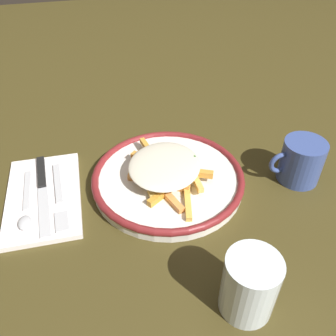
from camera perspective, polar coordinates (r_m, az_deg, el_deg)
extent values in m
plane|color=#3D3416|center=(0.69, 0.00, -2.53)|extent=(2.60, 2.60, 0.00)
cylinder|color=silver|center=(0.69, 0.00, -1.92)|extent=(0.28, 0.28, 0.02)
torus|color=maroon|center=(0.68, 0.00, -1.29)|extent=(0.29, 0.29, 0.01)
cube|color=#E2B856|center=(0.65, -2.94, -2.92)|extent=(0.02, 0.07, 0.01)
cube|color=gold|center=(0.63, 3.13, -5.24)|extent=(0.03, 0.09, 0.01)
cube|color=#DF9848|center=(0.70, -5.08, 0.42)|extent=(0.04, 0.08, 0.01)
cube|color=#C4872B|center=(0.64, -0.34, -3.75)|extent=(0.08, 0.06, 0.01)
cube|color=#EFB453|center=(0.65, 4.35, -1.75)|extent=(0.01, 0.07, 0.01)
cube|color=orange|center=(0.65, -0.31, -2.54)|extent=(0.08, 0.06, 0.01)
cube|color=gold|center=(0.68, 2.08, -0.34)|extent=(0.02, 0.06, 0.01)
cube|color=gold|center=(0.69, 0.62, 0.17)|extent=(0.07, 0.07, 0.01)
cube|color=gold|center=(0.66, 3.98, -0.70)|extent=(0.07, 0.04, 0.01)
cube|color=gold|center=(0.69, 0.51, -0.17)|extent=(0.06, 0.09, 0.01)
cube|color=#D68E43|center=(0.67, 0.86, 0.10)|extent=(0.09, 0.04, 0.01)
cube|color=gold|center=(0.68, 0.64, 0.86)|extent=(0.05, 0.07, 0.01)
cube|color=gold|center=(0.68, -0.80, -0.87)|extent=(0.08, 0.04, 0.01)
cube|color=gold|center=(0.71, -2.93, 2.66)|extent=(0.03, 0.08, 0.01)
cube|color=gold|center=(0.70, 0.06, 0.54)|extent=(0.05, 0.07, 0.01)
cube|color=gold|center=(0.66, -0.95, -0.77)|extent=(0.07, 0.03, 0.01)
cube|color=gold|center=(0.69, -3.66, 1.39)|extent=(0.05, 0.05, 0.01)
cube|color=#E18D45|center=(0.63, 0.25, -4.69)|extent=(0.04, 0.08, 0.01)
ellipsoid|color=beige|center=(0.66, -0.63, 0.57)|extent=(0.18, 0.18, 0.02)
cube|color=#21622C|center=(0.66, -0.82, 0.84)|extent=(0.00, 0.00, 0.00)
cube|color=#246833|center=(0.65, 1.52, 0.18)|extent=(0.00, 0.00, 0.00)
cube|color=#25601D|center=(0.68, 4.24, 1.87)|extent=(0.00, 0.00, 0.00)
cube|color=#206426|center=(0.67, 1.02, 1.58)|extent=(0.00, 0.00, 0.00)
cube|color=#255C1D|center=(0.64, 1.27, -0.28)|extent=(0.00, 0.00, 0.00)
cube|color=white|center=(0.70, -19.04, -4.25)|extent=(0.13, 0.22, 0.01)
cube|color=silver|center=(0.71, -17.01, -2.28)|extent=(0.02, 0.11, 0.01)
cube|color=silver|center=(0.63, -16.44, -8.12)|extent=(0.02, 0.05, 0.00)
cube|color=black|center=(0.74, -19.39, -0.61)|extent=(0.02, 0.09, 0.01)
cube|color=silver|center=(0.66, -19.01, -6.45)|extent=(0.03, 0.12, 0.00)
cube|color=silver|center=(0.71, -21.38, -3.26)|extent=(0.01, 0.10, 0.00)
ellipsoid|color=silver|center=(0.65, -21.71, -8.03)|extent=(0.02, 0.03, 0.01)
cylinder|color=silver|center=(0.51, 12.76, -17.62)|extent=(0.07, 0.07, 0.10)
cylinder|color=#394D8E|center=(0.72, 20.33, 1.03)|extent=(0.08, 0.08, 0.08)
torus|color=#394D8E|center=(0.70, 17.39, 0.79)|extent=(0.05, 0.01, 0.05)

